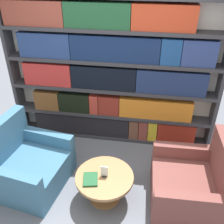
{
  "coord_description": "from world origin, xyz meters",
  "views": [
    {
      "loc": [
        0.56,
        -2.14,
        2.73
      ],
      "look_at": [
        0.12,
        0.65,
        0.94
      ],
      "focal_mm": 42.0,
      "sensor_mm": 36.0,
      "label": 1
    }
  ],
  "objects": [
    {
      "name": "ground_plane",
      "position": [
        0.0,
        0.0,
        0.0
      ],
      "size": [
        14.0,
        14.0,
        0.0
      ],
      "primitive_type": "plane",
      "color": "slate"
    },
    {
      "name": "bookshelf",
      "position": [
        -0.02,
        1.4,
        1.11
      ],
      "size": [
        3.14,
        0.3,
        2.23
      ],
      "color": "silver",
      "rests_on": "ground_plane"
    },
    {
      "name": "armchair_left",
      "position": [
        -0.94,
        0.18,
        0.29
      ],
      "size": [
        1.0,
        1.05,
        0.89
      ],
      "rotation": [
        0.0,
        0.0,
        1.41
      ],
      "color": "#386684",
      "rests_on": "ground_plane"
    },
    {
      "name": "armchair_right",
      "position": [
        1.18,
        0.18,
        0.29
      ],
      "size": [
        0.89,
        0.96,
        0.89
      ],
      "rotation": [
        0.0,
        0.0,
        -1.54
      ],
      "color": "brown",
      "rests_on": "ground_plane"
    },
    {
      "name": "coffee_table",
      "position": [
        0.12,
        0.07,
        0.28
      ],
      "size": [
        0.71,
        0.71,
        0.38
      ],
      "color": "olive",
      "rests_on": "ground_plane"
    },
    {
      "name": "table_sign",
      "position": [
        0.12,
        0.07,
        0.45
      ],
      "size": [
        0.09,
        0.06,
        0.15
      ],
      "color": "black",
      "rests_on": "coffee_table"
    },
    {
      "name": "stray_book",
      "position": [
        -0.03,
        -0.02,
        0.4
      ],
      "size": [
        0.21,
        0.25,
        0.03
      ],
      "color": "#1E512D",
      "rests_on": "coffee_table"
    }
  ]
}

